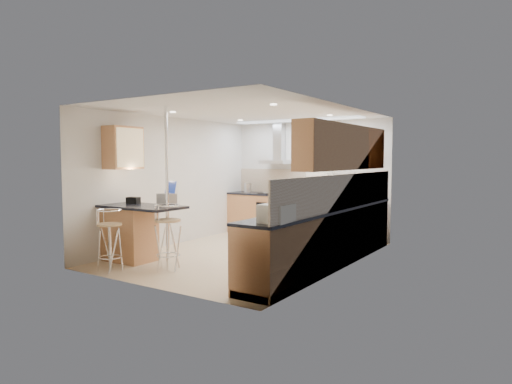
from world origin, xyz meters
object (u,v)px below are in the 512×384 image
Objects in this scene: bread_bin at (277,213)px; microwave at (330,197)px; bar_stool_near at (110,240)px; laptop at (167,199)px; bar_stool_end at (168,237)px.

microwave is at bearing 91.60° from bread_bin.
bread_bin is at bearing -16.69° from bar_stool_near.
microwave is 2.01× the size of laptop.
bar_stool_near is 2.23× the size of bread_bin.
bread_bin is (2.05, -0.23, 0.52)m from bar_stool_end.
laptop is (-2.26, -1.39, -0.04)m from microwave.
bar_stool_near is (-2.59, -2.27, -0.60)m from microwave.
laptop reaches higher than bar_stool_near.
bread_bin is at bearing -2.02° from laptop.
laptop is at bearing 163.59° from bread_bin.
bar_stool_end reaches higher than bar_stool_near.
microwave is 0.60× the size of bar_stool_near.
laptop is 0.30× the size of bar_stool_near.
bar_stool_near is 0.93× the size of bar_stool_end.
microwave is 0.56× the size of bar_stool_end.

